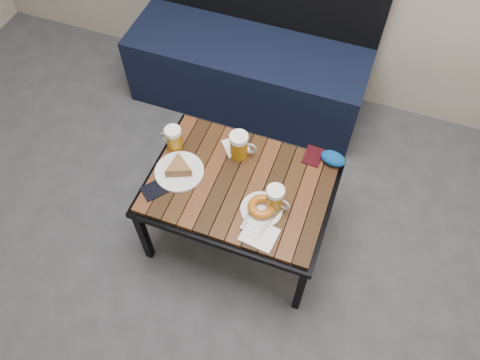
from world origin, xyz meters
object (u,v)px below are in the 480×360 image
(beer_mug_right, at_px, (275,198))
(plate_pie, at_px, (179,169))
(beer_mug_left, at_px, (173,138))
(knit_pouch, at_px, (333,158))
(passport_navy, at_px, (156,189))
(passport_burgundy, at_px, (313,156))
(beer_mug_centre, at_px, (239,146))
(cafe_table, at_px, (240,189))
(plate_bagel, at_px, (261,208))
(bench, at_px, (249,66))

(beer_mug_right, height_order, plate_pie, beer_mug_right)
(beer_mug_left, distance_m, knit_pouch, 0.74)
(beer_mug_right, bearing_deg, passport_navy, -155.31)
(passport_navy, height_order, passport_burgundy, same)
(passport_navy, bearing_deg, beer_mug_centre, 85.38)
(cafe_table, height_order, beer_mug_right, beer_mug_right)
(beer_mug_right, bearing_deg, plate_bagel, -123.59)
(knit_pouch, bearing_deg, passport_burgundy, 180.00)
(cafe_table, height_order, plate_bagel, plate_bagel)
(cafe_table, distance_m, passport_navy, 0.38)
(beer_mug_right, distance_m, passport_navy, 0.54)
(plate_pie, height_order, knit_pouch, plate_pie)
(plate_bagel, height_order, passport_navy, plate_bagel)
(beer_mug_left, xyz_separation_m, plate_bagel, (0.50, -0.19, -0.04))
(plate_bagel, bearing_deg, passport_navy, -173.02)
(plate_bagel, bearing_deg, cafe_table, 143.30)
(plate_pie, height_order, passport_navy, plate_pie)
(cafe_table, bearing_deg, plate_pie, -172.04)
(beer_mug_left, height_order, passport_burgundy, beer_mug_left)
(cafe_table, relative_size, plate_bagel, 3.58)
(bench, distance_m, cafe_table, 1.00)
(plate_pie, bearing_deg, bench, 90.47)
(beer_mug_right, distance_m, knit_pouch, 0.37)
(bench, relative_size, beer_mug_centre, 10.18)
(plate_pie, distance_m, plate_bagel, 0.42)
(knit_pouch, bearing_deg, beer_mug_left, -166.89)
(plate_pie, height_order, plate_bagel, plate_pie)
(beer_mug_left, distance_m, plate_bagel, 0.53)
(bench, height_order, beer_mug_right, bench)
(beer_mug_left, xyz_separation_m, passport_navy, (0.02, -0.25, -0.06))
(cafe_table, bearing_deg, beer_mug_right, -17.81)
(beer_mug_left, xyz_separation_m, plate_pie, (0.08, -0.13, -0.04))
(bench, bearing_deg, cafe_table, -72.98)
(beer_mug_centre, bearing_deg, plate_pie, -151.17)
(beer_mug_centre, relative_size, beer_mug_right, 1.09)
(bench, bearing_deg, passport_burgundy, -50.70)
(cafe_table, bearing_deg, plate_bagel, -36.70)
(beer_mug_left, distance_m, passport_navy, 0.26)
(passport_navy, relative_size, passport_burgundy, 1.07)
(passport_burgundy, bearing_deg, knit_pouch, 2.79)
(beer_mug_left, bearing_deg, plate_bagel, 159.76)
(cafe_table, height_order, passport_navy, passport_navy)
(beer_mug_left, distance_m, passport_burgundy, 0.66)
(cafe_table, xyz_separation_m, plate_bagel, (0.13, -0.10, 0.06))
(beer_mug_right, relative_size, passport_navy, 1.05)
(bench, relative_size, plate_bagel, 5.97)
(cafe_table, xyz_separation_m, knit_pouch, (0.36, 0.26, 0.07))
(beer_mug_centre, xyz_separation_m, plate_bagel, (0.19, -0.25, -0.05))
(plate_pie, bearing_deg, passport_burgundy, 28.61)
(beer_mug_centre, height_order, passport_navy, beer_mug_centre)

